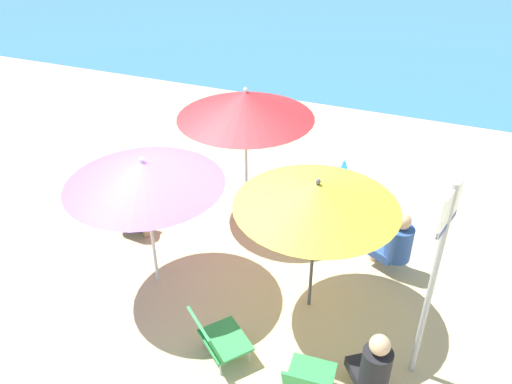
{
  "coord_description": "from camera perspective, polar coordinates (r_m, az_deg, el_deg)",
  "views": [
    {
      "loc": [
        2.64,
        -4.67,
        4.64
      ],
      "look_at": [
        0.37,
        1.07,
        0.7
      ],
      "focal_mm": 36.44,
      "sensor_mm": 36.0,
      "label": 1
    }
  ],
  "objects": [
    {
      "name": "umbrella_purple",
      "position": [
        6.06,
        -12.23,
        2.05
      ],
      "size": [
        1.87,
        1.87,
        1.85
      ],
      "color": "silver",
      "rests_on": "ground_plane"
    },
    {
      "name": "person_b",
      "position": [
        7.01,
        15.09,
        -5.35
      ],
      "size": [
        0.57,
        0.49,
        0.94
      ],
      "rotation": [
        0.0,
        0.0,
        2.68
      ],
      "color": "#2D519E",
      "rests_on": "ground_plane"
    },
    {
      "name": "person_c",
      "position": [
        7.7,
        -14.06,
        -1.46
      ],
      "size": [
        0.57,
        0.34,
        0.95
      ],
      "rotation": [
        0.0,
        0.0,
        0.01
      ],
      "color": "black",
      "rests_on": "ground_plane"
    },
    {
      "name": "umbrella_red",
      "position": [
        7.38,
        -1.12,
        9.56
      ],
      "size": [
        1.97,
        1.97,
        2.02
      ],
      "color": "silver",
      "rests_on": "ground_plane"
    },
    {
      "name": "ground_plane",
      "position": [
        7.09,
        -6.0,
        -8.54
      ],
      "size": [
        40.0,
        40.0,
        0.0
      ],
      "primitive_type": "plane",
      "color": "#D3BC8C"
    },
    {
      "name": "person_a",
      "position": [
        5.49,
        12.7,
        -18.2
      ],
      "size": [
        0.48,
        0.53,
        0.92
      ],
      "rotation": [
        0.0,
        0.0,
        2.2
      ],
      "color": "black",
      "rests_on": "ground_plane"
    },
    {
      "name": "warning_sign",
      "position": [
        5.11,
        19.3,
        -7.13
      ],
      "size": [
        0.14,
        0.46,
        2.37
      ],
      "rotation": [
        0.0,
        0.0,
        -0.25
      ],
      "color": "#ADADB2",
      "rests_on": "ground_plane"
    },
    {
      "name": "sea_water",
      "position": [
        19.5,
        13.87,
        17.89
      ],
      "size": [
        40.0,
        16.0,
        0.01
      ],
      "primitive_type": "cube",
      "color": "teal",
      "rests_on": "ground_plane"
    },
    {
      "name": "beach_chair_c",
      "position": [
        5.8,
        -4.46,
        -15.61
      ],
      "size": [
        0.76,
        0.76,
        0.65
      ],
      "rotation": [
        0.0,
        0.0,
        0.89
      ],
      "color": "#33934C",
      "rests_on": "ground_plane"
    },
    {
      "name": "beach_chair_d",
      "position": [
        7.61,
        7.78,
        -2.82
      ],
      "size": [
        0.65,
        0.63,
        0.56
      ],
      "rotation": [
        0.0,
        0.0,
        3.3
      ],
      "color": "#33934C",
      "rests_on": "ground_plane"
    },
    {
      "name": "umbrella_yellow",
      "position": [
        5.61,
        6.71,
        -0.35
      ],
      "size": [
        1.83,
        1.83,
        1.82
      ],
      "color": "#4C4C51",
      "rests_on": "ground_plane"
    },
    {
      "name": "beach_chair_a",
      "position": [
        8.32,
        8.48,
        0.94
      ],
      "size": [
        0.66,
        0.66,
        0.61
      ],
      "rotation": [
        0.0,
        0.0,
        -2.78
      ],
      "color": "teal",
      "rests_on": "ground_plane"
    },
    {
      "name": "beach_chair_e",
      "position": [
        5.45,
        5.81,
        -19.85
      ],
      "size": [
        0.5,
        0.58,
        0.62
      ],
      "rotation": [
        0.0,
        0.0,
        1.64
      ],
      "color": "#33934C",
      "rests_on": "ground_plane"
    },
    {
      "name": "beach_chair_b",
      "position": [
        8.32,
        -10.46,
        0.67
      ],
      "size": [
        0.67,
        0.65,
        0.6
      ],
      "rotation": [
        0.0,
        0.0,
        0.28
      ],
      "color": "gold",
      "rests_on": "ground_plane"
    }
  ]
}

